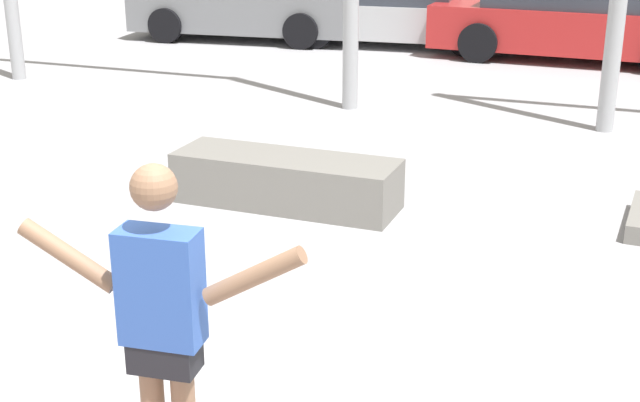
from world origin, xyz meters
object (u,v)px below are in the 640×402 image
(skateboarder, at_px, (162,313))
(parked_car_red, at_px, (575,19))
(parked_car_grey, at_px, (246,2))
(grind_box, at_px, (286,181))
(parked_car_silver, at_px, (396,8))

(skateboarder, distance_m, parked_car_red, 12.07)
(parked_car_red, bearing_deg, parked_car_grey, -178.78)
(parked_car_grey, distance_m, parked_car_red, 5.94)
(grind_box, relative_size, parked_car_red, 0.44)
(grind_box, height_order, parked_car_grey, parked_car_grey)
(grind_box, bearing_deg, skateboarder, -75.47)
(grind_box, bearing_deg, parked_car_silver, 99.47)
(parked_car_grey, relative_size, parked_car_silver, 0.98)
(skateboarder, height_order, parked_car_grey, skateboarder)
(skateboarder, xyz_separation_m, grind_box, (-1.00, 3.84, -0.68))
(parked_car_silver, xyz_separation_m, parked_car_red, (3.14, -0.37, 0.01))
(skateboarder, distance_m, grind_box, 4.03)
(skateboarder, bearing_deg, grind_box, 98.58)
(skateboarder, height_order, parked_car_silver, skateboarder)
(skateboarder, bearing_deg, parked_car_red, 80.67)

